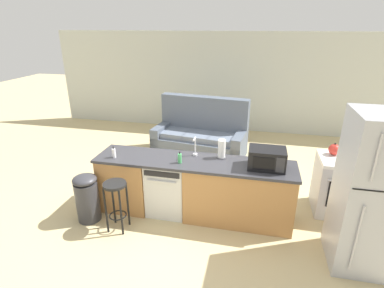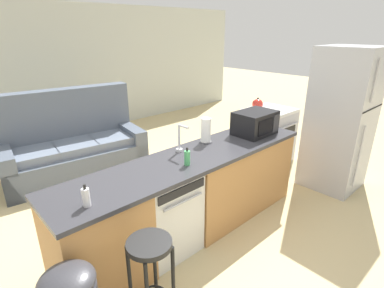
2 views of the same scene
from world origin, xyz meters
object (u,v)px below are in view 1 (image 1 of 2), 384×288
Objects in this scene: kettle at (334,149)px; trash_bin at (87,197)px; refrigerator at (373,194)px; bar_stool at (116,196)px; couch at (201,137)px; soap_bottle at (180,158)px; dish_soap_bottle at (114,153)px; paper_towel_roll at (222,149)px; microwave at (267,158)px; stove_range at (342,186)px; dishwasher at (168,187)px.

trash_bin is (-3.53, -1.17, -0.61)m from kettle.
bar_stool is (-3.17, -0.05, -0.42)m from refrigerator.
couch reaches higher than bar_stool.
soap_bottle is 2.35m from kettle.
soap_bottle is 1.50m from trash_bin.
dish_soap_bottle reaches higher than trash_bin.
refrigerator is 2.42m from soap_bottle.
paper_towel_roll is 0.64m from soap_bottle.
couch is at bearing 120.24° from microwave.
couch reaches higher than stove_range.
kettle reaches higher than dishwasher.
stove_range reaches higher than bar_stool.
kettle reaches higher than trash_bin.
dish_soap_bottle is at bearing -108.72° from couch.
paper_towel_roll is at bearing -163.72° from kettle.
refrigerator is (2.60, -0.55, 0.53)m from dishwasher.
refrigerator is at bearing -10.39° from soap_bottle.
kettle is 0.10× the size of couch.
stove_range is at bearing -35.20° from couch.
kettle is at bearing 34.00° from microwave.
couch is (0.63, 2.94, -0.14)m from bar_stool.
paper_towel_roll is (0.78, 0.20, 0.62)m from dishwasher.
kettle is 0.28× the size of bar_stool.
soap_bottle reaches higher than dishwasher.
bar_stool is (-0.57, -0.60, 0.11)m from dishwasher.
kettle is at bearing 14.37° from dish_soap_bottle.
trash_bin is at bearing 179.09° from refrigerator.
dish_soap_bottle is at bearing -167.68° from paper_towel_roll.
refrigerator is 3.82× the size of microwave.
dish_soap_bottle is (-2.21, -0.14, -0.07)m from microwave.
soap_bottle is at bearing 31.77° from bar_stool.
microwave reaches higher than kettle.
kettle reaches higher than stove_range.
kettle is at bearing 16.28° from paper_towel_roll.
kettle is at bearing 15.58° from dishwasher.
stove_range is 5.11× the size of dish_soap_bottle.
trash_bin is at bearing -164.31° from stove_range.
bar_stool is (-2.00, -0.60, -0.50)m from microwave.
refrigerator is 6.76× the size of paper_towel_roll.
dishwasher is 0.97m from dish_soap_bottle.
refrigerator reaches higher than stove_range.
soap_bottle is 0.24× the size of trash_bin.
refrigerator is 3.74m from trash_bin.
refrigerator is 2.58× the size of trash_bin.
microwave is 2.84× the size of soap_bottle.
couch is (0.06, 2.34, -0.03)m from dishwasher.
refrigerator is 10.84× the size of dish_soap_bottle.
bar_stool and trash_bin have the same top height.
dishwasher is at bearing -168.09° from stove_range.
kettle is (2.21, 0.79, 0.01)m from soap_bottle.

